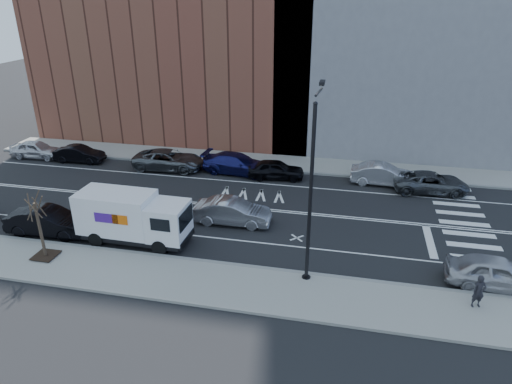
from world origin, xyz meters
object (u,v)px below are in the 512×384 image
at_px(near_parked_front, 497,273).
at_px(driving_sedan, 233,212).
at_px(fedex_van, 132,217).
at_px(far_parked_a, 36,149).
at_px(far_parked_b, 80,154).
at_px(pedestrian, 479,291).

bearing_deg(near_parked_front, driving_sedan, 78.60).
bearing_deg(fedex_van, far_parked_a, 143.13).
distance_m(fedex_van, near_parked_front, 19.23).
xyz_separation_m(fedex_van, near_parked_front, (19.22, -0.43, -0.74)).
xyz_separation_m(far_parked_b, near_parked_front, (29.67, -11.77, 0.11)).
distance_m(far_parked_a, pedestrian, 35.43).
distance_m(fedex_van, far_parked_b, 15.44).
bearing_deg(near_parked_front, pedestrian, 151.46).
bearing_deg(far_parked_a, driving_sedan, -114.45).
xyz_separation_m(far_parked_a, near_parked_front, (33.84, -11.90, 0.05)).
height_order(fedex_van, driving_sedan, fedex_van).
height_order(far_parked_b, driving_sedan, driving_sedan).
height_order(driving_sedan, near_parked_front, near_parked_front).
relative_size(driving_sedan, pedestrian, 2.97).
height_order(far_parked_a, far_parked_b, far_parked_a).
bearing_deg(near_parked_front, far_parked_a, 74.05).
height_order(far_parked_b, near_parked_front, near_parked_front).
bearing_deg(fedex_van, near_parked_front, -0.06).
bearing_deg(driving_sedan, near_parked_front, -105.92).
xyz_separation_m(far_parked_b, driving_sedan, (15.43, -8.00, 0.10)).
bearing_deg(pedestrian, near_parked_front, 41.85).
xyz_separation_m(fedex_van, driving_sedan, (4.98, 3.33, -0.76)).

